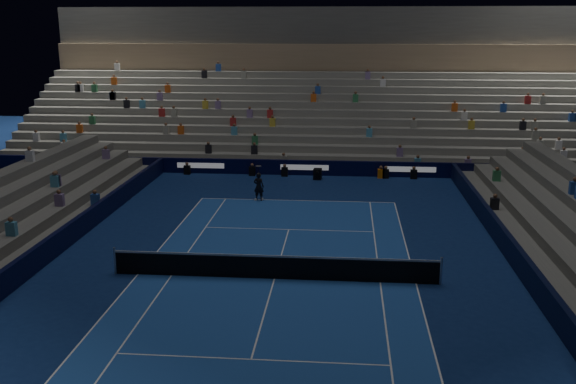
# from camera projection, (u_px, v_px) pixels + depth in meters

# --- Properties ---
(ground) EXTENTS (90.00, 90.00, 0.00)m
(ground) POSITION_uv_depth(u_px,v_px,m) (274.00, 279.00, 25.49)
(ground) COLOR navy
(ground) RESTS_ON ground
(court_surface) EXTENTS (10.97, 23.77, 0.01)m
(court_surface) POSITION_uv_depth(u_px,v_px,m) (274.00, 279.00, 25.49)
(court_surface) COLOR #1C469A
(court_surface) RESTS_ON ground
(sponsor_barrier_far) EXTENTS (44.00, 0.25, 1.00)m
(sponsor_barrier_far) POSITION_uv_depth(u_px,v_px,m) (305.00, 168.00, 43.23)
(sponsor_barrier_far) COLOR black
(sponsor_barrier_far) RESTS_ON ground
(sponsor_barrier_east) EXTENTS (0.25, 37.00, 1.00)m
(sponsor_barrier_east) POSITION_uv_depth(u_px,v_px,m) (530.00, 275.00, 24.54)
(sponsor_barrier_east) COLOR black
(sponsor_barrier_east) RESTS_ON ground
(sponsor_barrier_west) EXTENTS (0.25, 37.00, 1.00)m
(sponsor_barrier_west) POSITION_uv_depth(u_px,v_px,m) (35.00, 259.00, 26.20)
(sponsor_barrier_west) COLOR black
(sponsor_barrier_west) RESTS_ON ground
(grandstand_main) EXTENTS (44.00, 15.20, 11.20)m
(grandstand_main) POSITION_uv_depth(u_px,v_px,m) (312.00, 107.00, 51.59)
(grandstand_main) COLOR slate
(grandstand_main) RESTS_ON ground
(tennis_net) EXTENTS (12.90, 0.10, 1.10)m
(tennis_net) POSITION_uv_depth(u_px,v_px,m) (274.00, 267.00, 25.37)
(tennis_net) COLOR #B2B2B7
(tennis_net) RESTS_ON ground
(tennis_player) EXTENTS (0.65, 0.48, 1.62)m
(tennis_player) POSITION_uv_depth(u_px,v_px,m) (259.00, 187.00, 36.83)
(tennis_player) COLOR black
(tennis_player) RESTS_ON ground
(broadcast_camera) EXTENTS (0.56, 1.00, 0.69)m
(broadcast_camera) POSITION_uv_depth(u_px,v_px,m) (318.00, 174.00, 42.07)
(broadcast_camera) COLOR black
(broadcast_camera) RESTS_ON ground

